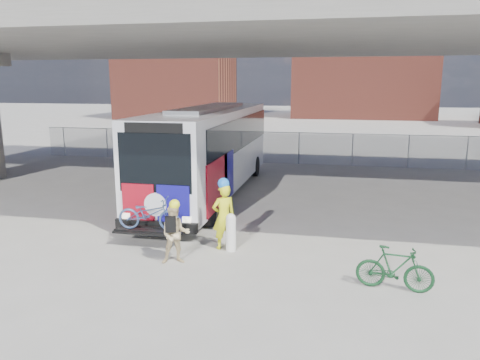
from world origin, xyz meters
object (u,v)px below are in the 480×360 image
(bus, at_px, (210,145))
(bollard, at_px, (231,231))
(cyclist_hivis, at_px, (224,215))
(bike_parked, at_px, (395,268))
(cyclist_tan, at_px, (175,233))

(bus, relative_size, bollard, 11.94)
(bus, height_order, cyclist_hivis, bus)
(bollard, relative_size, cyclist_hivis, 0.53)
(cyclist_hivis, bearing_deg, bus, -106.20)
(cyclist_hivis, bearing_deg, bike_parked, 122.42)
(cyclist_tan, bearing_deg, bollard, 23.87)
(cyclist_hivis, height_order, cyclist_tan, cyclist_hivis)
(bus, distance_m, cyclist_tan, 7.86)
(cyclist_hivis, bearing_deg, cyclist_tan, 19.50)
(bus, xyz_separation_m, bike_parked, (6.58, -8.17, -1.59))
(cyclist_hivis, relative_size, cyclist_tan, 1.20)
(cyclist_hivis, xyz_separation_m, bike_parked, (4.44, -1.86, -0.47))
(bollard, height_order, bike_parked, bollard)
(cyclist_tan, relative_size, bike_parked, 1.00)
(bollard, height_order, cyclist_tan, cyclist_tan)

